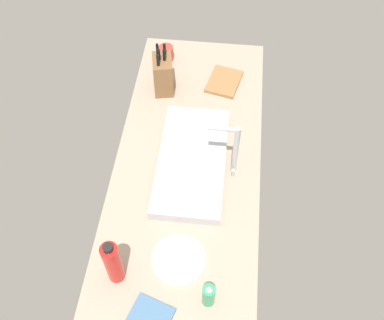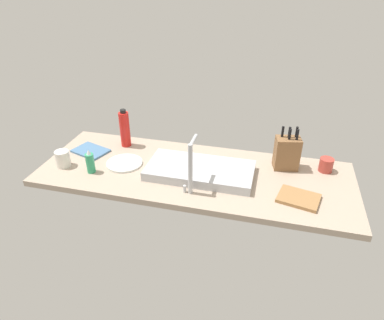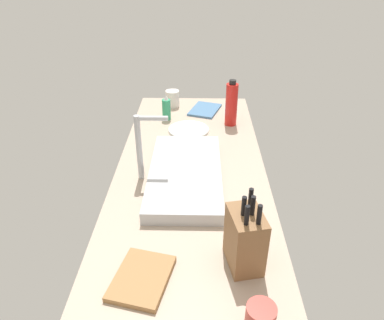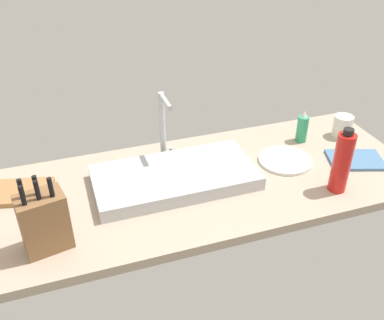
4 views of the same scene
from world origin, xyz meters
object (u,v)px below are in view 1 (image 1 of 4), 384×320
object	(u,v)px
soap_bottle	(209,295)
sink_basin	(192,161)
faucet	(233,147)
coffee_mug	(166,53)
water_bottle	(113,263)
dinner_plate	(179,259)
knife_block	(163,74)
cutting_board	(224,82)

from	to	relation	value
soap_bottle	sink_basin	bearing A→B (deg)	-168.19
faucet	coffee_mug	xyz separation A→B (cm)	(-69.80, -38.83, -12.58)
water_bottle	dinner_plate	bearing A→B (deg)	110.83
coffee_mug	sink_basin	bearing A→B (deg)	17.37
sink_basin	dinner_plate	world-z (taller)	sink_basin
faucet	coffee_mug	size ratio (longest dim) A/B	3.57
knife_block	water_bottle	xyz separation A→B (cm)	(101.05, -3.06, 1.88)
knife_block	coffee_mug	size ratio (longest dim) A/B	3.17
faucet	dinner_plate	size ratio (longest dim) A/B	1.33
cutting_board	knife_block	bearing A→B (deg)	-76.14
knife_block	cutting_board	size ratio (longest dim) A/B	1.26
water_bottle	dinner_plate	world-z (taller)	water_bottle
knife_block	water_bottle	world-z (taller)	knife_block
cutting_board	coffee_mug	bearing A→B (deg)	-114.84
soap_bottle	dinner_plate	distance (cm)	20.24
faucet	soap_bottle	distance (cm)	60.87
cutting_board	dinner_plate	distance (cm)	100.58
sink_basin	coffee_mug	xyz separation A→B (cm)	(-68.83, -21.53, 1.42)
water_bottle	dinner_plate	xyz separation A→B (cm)	(-8.58, 22.56, -11.12)
knife_block	dinner_plate	distance (cm)	94.95
sink_basin	cutting_board	distance (cm)	54.94
cutting_board	dinner_plate	bearing A→B (deg)	-6.25
sink_basin	coffee_mug	bearing A→B (deg)	-162.63
faucet	knife_block	xyz separation A→B (cm)	(-47.29, -36.86, -6.74)
soap_bottle	knife_block	bearing A→B (deg)	-163.23
faucet	cutting_board	world-z (taller)	faucet
sink_basin	coffee_mug	world-z (taller)	coffee_mug
knife_block	soap_bottle	bearing A→B (deg)	5.18
faucet	cutting_board	size ratio (longest dim) A/B	1.42
sink_basin	soap_bottle	distance (cm)	62.21
sink_basin	dinner_plate	bearing A→B (deg)	-0.09
cutting_board	coffee_mug	size ratio (longest dim) A/B	2.52
soap_bottle	dinner_plate	xyz separation A→B (cm)	(-14.64, -12.78, -5.65)
sink_basin	dinner_plate	size ratio (longest dim) A/B	2.79
faucet	coffee_mug	distance (cm)	80.86
knife_block	cutting_board	world-z (taller)	knife_block
dinner_plate	cutting_board	bearing A→B (deg)	173.75
soap_bottle	coffee_mug	xyz separation A→B (cm)	(-129.61, -34.24, -2.26)
sink_basin	soap_bottle	world-z (taller)	soap_bottle
sink_basin	coffee_mug	distance (cm)	72.13
water_bottle	cutting_board	bearing A→B (deg)	162.85
knife_block	sink_basin	bearing A→B (deg)	11.30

